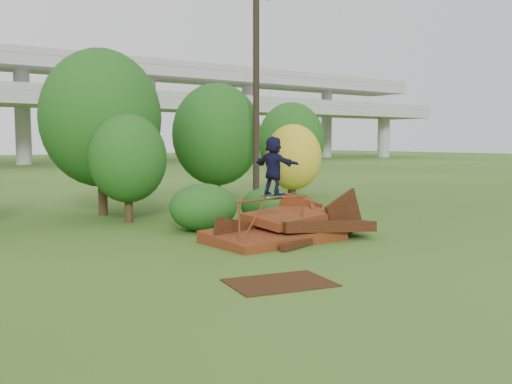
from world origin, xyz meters
TOP-DOWN VIEW (x-y plane):
  - ground at (0.00, 0.00)m, footprint 240.00×240.00m
  - scrap_pile at (0.58, 2.03)m, footprint 5.61×3.21m
  - grind_rail at (-0.56, 1.49)m, footprint 2.82×0.22m
  - skateboard at (-0.52, 1.50)m, footprint 0.84×0.27m
  - skater at (-0.52, 1.50)m, footprint 0.80×1.68m
  - flat_plate at (-3.22, -2.14)m, footprint 2.55×2.07m
  - tree_1 at (-1.94, 11.33)m, footprint 5.00×5.00m
  - tree_2 at (-1.96, 8.67)m, footprint 2.97×2.97m
  - tree_3 at (3.70, 11.20)m, footprint 4.23×4.23m
  - tree_4 at (7.59, 10.18)m, footprint 2.88×2.88m
  - tree_5 at (9.95, 13.15)m, footprint 3.78×3.78m
  - shrub_left at (-0.75, 5.14)m, footprint 2.40×2.22m
  - shrub_right at (2.05, 5.21)m, footprint 1.94×1.78m
  - utility_pole at (3.85, 8.25)m, footprint 1.40×0.28m

SIDE VIEW (x-z plane):
  - ground at x=0.00m, z-range 0.00..0.00m
  - flat_plate at x=-3.22m, z-range 0.00..0.03m
  - scrap_pile at x=0.58m, z-range -0.59..1.28m
  - shrub_right at x=2.05m, z-range 0.00..1.37m
  - shrub_left at x=-0.75m, z-range 0.00..1.66m
  - grind_rail at x=-0.56m, z-range 0.36..1.81m
  - skateboard at x=-0.52m, z-range 1.48..1.56m
  - tree_4 at x=7.59m, z-range 0.32..4.30m
  - skater at x=-0.52m, z-range 1.54..3.28m
  - tree_2 at x=-1.96m, z-range 0.38..4.56m
  - tree_5 at x=9.95m, z-range 0.47..5.79m
  - tree_3 at x=3.70m, z-range 0.50..6.37m
  - tree_1 at x=-1.94m, z-range 0.60..7.55m
  - utility_pole at x=3.85m, z-range 0.07..10.14m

